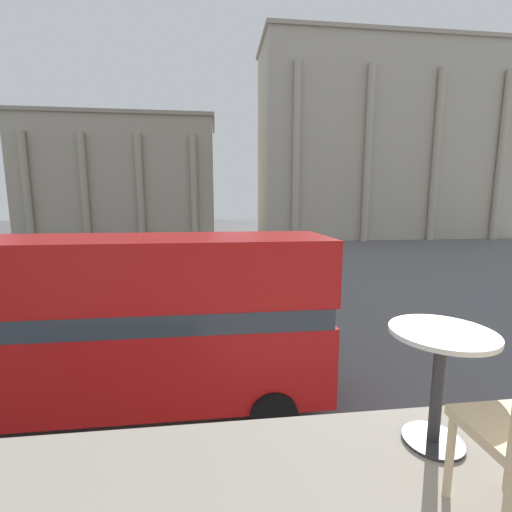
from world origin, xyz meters
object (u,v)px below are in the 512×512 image
object	(u,v)px
pedestrian_grey	(187,274)
traffic_light_near	(268,274)
plaza_building_left	(124,179)
plaza_building_right	(383,145)
car_maroon	(202,251)
pedestrian_blue	(271,243)
traffic_light_mid	(311,250)
cafe_dining_table	(440,361)
double_decker_bus	(100,320)

from	to	relation	value
pedestrian_grey	traffic_light_near	bearing A→B (deg)	-33.99
plaza_building_left	pedestrian_grey	world-z (taller)	plaza_building_left
plaza_building_right	pedestrian_grey	size ratio (longest dim) A/B	20.02
plaza_building_left	car_maroon	world-z (taller)	plaza_building_left
plaza_building_left	pedestrian_blue	bearing A→B (deg)	-45.52
plaza_building_left	traffic_light_mid	size ratio (longest dim) A/B	8.29
cafe_dining_table	plaza_building_left	size ratio (longest dim) A/B	0.03
plaza_building_left	traffic_light_near	distance (m)	44.37
traffic_light_near	plaza_building_right	bearing A→B (deg)	58.38
cafe_dining_table	traffic_light_near	bearing A→B (deg)	86.76
traffic_light_near	pedestrian_blue	xyz separation A→B (m)	(3.67, 21.79, -1.41)
double_decker_bus	pedestrian_blue	xyz separation A→B (m)	(8.29, 26.47, -1.44)
cafe_dining_table	car_maroon	xyz separation A→B (m)	(-2.63, 29.23, -3.38)
double_decker_bus	traffic_light_near	xyz separation A→B (m)	(4.62, 4.68, -0.03)
plaza_building_right	double_decker_bus	bearing A→B (deg)	-123.36
cafe_dining_table	pedestrian_blue	distance (m)	32.99
cafe_dining_table	traffic_light_mid	world-z (taller)	cafe_dining_table
cafe_dining_table	plaza_building_right	distance (m)	52.71
plaza_building_left	pedestrian_blue	xyz separation A→B (m)	(19.04, -19.38, -7.52)
double_decker_bus	traffic_light_mid	bearing A→B (deg)	62.81
traffic_light_mid	car_maroon	xyz separation A→B (m)	(-7.13, 10.73, -1.45)
pedestrian_blue	plaza_building_right	bearing A→B (deg)	41.08
double_decker_bus	car_maroon	size ratio (longest dim) A/B	2.50
plaza_building_left	pedestrian_grey	size ratio (longest dim) A/B	15.26
plaza_building_left	car_maroon	xyz separation A→B (m)	(12.13, -22.71, -7.75)
traffic_light_mid	pedestrian_blue	size ratio (longest dim) A/B	2.01
traffic_light_mid	car_maroon	world-z (taller)	traffic_light_mid
traffic_light_near	cafe_dining_table	bearing A→B (deg)	-93.24
traffic_light_near	pedestrian_grey	world-z (taller)	traffic_light_near
double_decker_bus	pedestrian_grey	world-z (taller)	double_decker_bus
traffic_light_mid	traffic_light_near	bearing A→B (deg)	-116.74
pedestrian_blue	double_decker_bus	bearing A→B (deg)	-103.77
double_decker_bus	traffic_light_mid	distance (m)	15.05
plaza_building_left	traffic_light_mid	bearing A→B (deg)	-60.07
traffic_light_mid	cafe_dining_table	bearing A→B (deg)	-103.68
pedestrian_grey	plaza_building_right	bearing A→B (deg)	76.42
double_decker_bus	plaza_building_left	bearing A→B (deg)	110.45
cafe_dining_table	car_maroon	distance (m)	29.55
cafe_dining_table	plaza_building_left	world-z (taller)	plaza_building_left
plaza_building_right	pedestrian_blue	size ratio (longest dim) A/B	21.88
traffic_light_near	traffic_light_mid	distance (m)	8.66
plaza_building_right	traffic_light_mid	distance (m)	35.31
plaza_building_right	traffic_light_near	distance (m)	43.54
plaza_building_left	traffic_light_mid	distance (m)	39.10
cafe_dining_table	pedestrian_blue	size ratio (longest dim) A/B	0.45
plaza_building_right	pedestrian_blue	xyz separation A→B (m)	(-18.44, -14.13, -12.21)
plaza_building_left	pedestrian_blue	distance (m)	28.19
cafe_dining_table	pedestrian_grey	xyz separation A→B (m)	(-2.98, 17.46, -3.06)
cafe_dining_table	pedestrian_blue	bearing A→B (deg)	82.51
traffic_light_near	car_maroon	distance (m)	18.82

